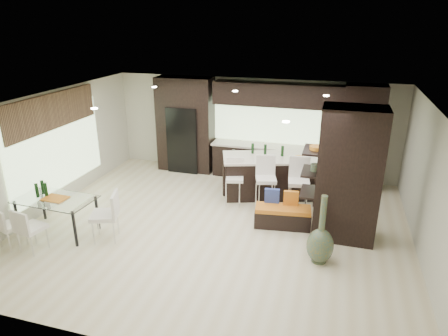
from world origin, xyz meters
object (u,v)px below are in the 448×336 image
(kitchen_island, at_px, (272,176))
(chair_end, at_px, (105,219))
(stool_left, at_px, (235,187))
(chair_near, at_px, (32,231))
(dining_table, at_px, (58,215))
(bench, at_px, (283,217))
(floor_vase, at_px, (322,230))
(chair_far, at_px, (11,228))
(stool_right, at_px, (298,192))
(stool_mid, at_px, (266,189))

(kitchen_island, bearing_deg, chair_end, -150.17)
(stool_left, height_order, chair_near, stool_left)
(dining_table, distance_m, chair_end, 1.13)
(stool_left, bearing_deg, kitchen_island, 34.24)
(bench, height_order, floor_vase, floor_vase)
(stool_left, height_order, chair_far, stool_left)
(stool_right, distance_m, dining_table, 5.22)
(stool_mid, height_order, bench, stool_mid)
(stool_left, bearing_deg, dining_table, -157.67)
(stool_left, relative_size, chair_far, 1.15)
(floor_vase, bearing_deg, chair_near, -167.71)
(dining_table, distance_m, chair_far, 0.89)
(bench, bearing_deg, chair_near, -160.38)
(bench, bearing_deg, stool_right, 64.87)
(stool_left, xyz_separation_m, chair_far, (-3.69, -3.05, -0.06))
(dining_table, height_order, chair_end, chair_end)
(kitchen_island, relative_size, stool_left, 2.67)
(stool_left, bearing_deg, stool_mid, -15.38)
(stool_left, xyz_separation_m, stool_mid, (0.75, -0.02, 0.05))
(stool_mid, bearing_deg, stool_right, -16.41)
(bench, relative_size, chair_near, 1.41)
(dining_table, relative_size, chair_near, 1.87)
(kitchen_island, height_order, chair_far, kitchen_island)
(chair_far, distance_m, chair_end, 1.78)
(bench, distance_m, chair_far, 5.47)
(stool_left, distance_m, floor_vase, 2.86)
(kitchen_island, distance_m, bench, 1.70)
(stool_right, bearing_deg, kitchen_island, 122.80)
(stool_right, relative_size, floor_vase, 0.79)
(stool_mid, relative_size, floor_vase, 0.77)
(kitchen_island, height_order, chair_near, kitchen_island)
(dining_table, bearing_deg, stool_mid, 32.50)
(dining_table, xyz_separation_m, chair_near, (0.00, -0.75, 0.04))
(stool_left, relative_size, chair_end, 0.97)
(stool_right, distance_m, chair_near, 5.59)
(bench, height_order, chair_far, chair_far)
(stool_mid, xyz_separation_m, dining_table, (-3.95, -2.29, -0.13))
(chair_end, bearing_deg, stool_left, -61.50)
(stool_mid, bearing_deg, dining_table, -165.77)
(bench, distance_m, dining_table, 4.73)
(stool_mid, distance_m, floor_vase, 2.33)
(stool_right, bearing_deg, stool_left, 170.46)
(kitchen_island, distance_m, dining_table, 5.04)
(floor_vase, bearing_deg, stool_mid, 126.12)
(stool_left, height_order, stool_right, stool_right)
(kitchen_island, xyz_separation_m, stool_right, (0.75, -0.86, 0.02))
(dining_table, bearing_deg, floor_vase, 6.78)
(stool_left, xyz_separation_m, floor_vase, (2.12, -1.90, 0.21))
(kitchen_island, relative_size, dining_table, 1.55)
(stool_mid, relative_size, bench, 0.86)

